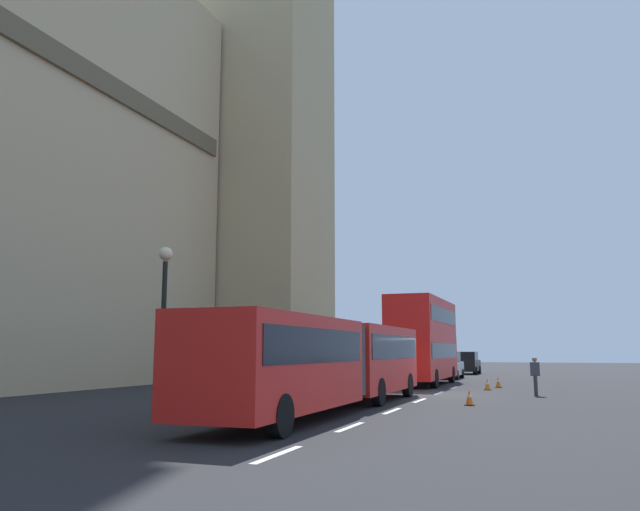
{
  "coord_description": "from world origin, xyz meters",
  "views": [
    {
      "loc": [
        -28.85,
        -5.03,
        1.98
      ],
      "look_at": [
        -0.68,
        5.3,
        6.52
      ],
      "focal_mm": 35.19,
      "sensor_mm": 36.0,
      "label": 1
    }
  ],
  "objects_px": {
    "sedan_lead": "(447,365)",
    "traffic_cone_east": "(498,382)",
    "traffic_cone_middle": "(487,384)",
    "traffic_cone_west": "(469,397)",
    "sedan_trailing": "(467,363)",
    "pedestrian_near_cones": "(535,375)",
    "street_lamp": "(163,316)",
    "articulated_bus": "(330,357)",
    "double_decker_bus": "(423,338)"
  },
  "relations": [
    {
      "from": "sedan_lead",
      "to": "double_decker_bus",
      "type": "bearing_deg",
      "value": 179.86
    },
    {
      "from": "double_decker_bus",
      "to": "traffic_cone_east",
      "type": "distance_m",
      "value": 5.02
    },
    {
      "from": "sedan_lead",
      "to": "traffic_cone_west",
      "type": "distance_m",
      "value": 21.78
    },
    {
      "from": "sedan_lead",
      "to": "sedan_trailing",
      "type": "height_order",
      "value": "same"
    },
    {
      "from": "traffic_cone_middle",
      "to": "traffic_cone_east",
      "type": "relative_size",
      "value": 1.0
    },
    {
      "from": "sedan_trailing",
      "to": "traffic_cone_middle",
      "type": "distance_m",
      "value": 21.67
    },
    {
      "from": "sedan_trailing",
      "to": "street_lamp",
      "type": "height_order",
      "value": "street_lamp"
    },
    {
      "from": "sedan_trailing",
      "to": "pedestrian_near_cones",
      "type": "xyz_separation_m",
      "value": [
        -24.89,
        -6.02,
        -0.0
      ]
    },
    {
      "from": "articulated_bus",
      "to": "traffic_cone_east",
      "type": "relative_size",
      "value": 28.48
    },
    {
      "from": "sedan_lead",
      "to": "articulated_bus",
      "type": "bearing_deg",
      "value": 179.96
    },
    {
      "from": "sedan_lead",
      "to": "traffic_cone_east",
      "type": "relative_size",
      "value": 7.59
    },
    {
      "from": "sedan_trailing",
      "to": "traffic_cone_middle",
      "type": "xyz_separation_m",
      "value": [
        -21.35,
        -3.62,
        -0.63
      ]
    },
    {
      "from": "traffic_cone_west",
      "to": "sedan_trailing",
      "type": "bearing_deg",
      "value": 7.17
    },
    {
      "from": "traffic_cone_west",
      "to": "double_decker_bus",
      "type": "bearing_deg",
      "value": 17.61
    },
    {
      "from": "sedan_lead",
      "to": "traffic_cone_middle",
      "type": "xyz_separation_m",
      "value": [
        -12.02,
        -3.86,
        -0.63
      ]
    },
    {
      "from": "sedan_lead",
      "to": "sedan_trailing",
      "type": "relative_size",
      "value": 1.0
    },
    {
      "from": "double_decker_bus",
      "to": "sedan_lead",
      "type": "height_order",
      "value": "double_decker_bus"
    },
    {
      "from": "sedan_lead",
      "to": "sedan_trailing",
      "type": "bearing_deg",
      "value": -1.43
    },
    {
      "from": "street_lamp",
      "to": "pedestrian_near_cones",
      "type": "height_order",
      "value": "street_lamp"
    },
    {
      "from": "pedestrian_near_cones",
      "to": "sedan_lead",
      "type": "bearing_deg",
      "value": 21.89
    },
    {
      "from": "traffic_cone_west",
      "to": "articulated_bus",
      "type": "bearing_deg",
      "value": 130.53
    },
    {
      "from": "traffic_cone_east",
      "to": "traffic_cone_west",
      "type": "bearing_deg",
      "value": 179.47
    },
    {
      "from": "sedan_lead",
      "to": "traffic_cone_west",
      "type": "relative_size",
      "value": 7.59
    },
    {
      "from": "traffic_cone_west",
      "to": "street_lamp",
      "type": "bearing_deg",
      "value": 127.77
    },
    {
      "from": "traffic_cone_east",
      "to": "pedestrian_near_cones",
      "type": "height_order",
      "value": "pedestrian_near_cones"
    },
    {
      "from": "sedan_trailing",
      "to": "articulated_bus",
      "type": "bearing_deg",
      "value": 179.58
    },
    {
      "from": "sedan_lead",
      "to": "pedestrian_near_cones",
      "type": "relative_size",
      "value": 2.6
    },
    {
      "from": "traffic_cone_west",
      "to": "sedan_lead",
      "type": "bearing_deg",
      "value": 10.84
    },
    {
      "from": "sedan_lead",
      "to": "traffic_cone_middle",
      "type": "distance_m",
      "value": 12.64
    },
    {
      "from": "articulated_bus",
      "to": "traffic_cone_west",
      "type": "height_order",
      "value": "articulated_bus"
    },
    {
      "from": "traffic_cone_east",
      "to": "street_lamp",
      "type": "bearing_deg",
      "value": 154.65
    },
    {
      "from": "traffic_cone_west",
      "to": "pedestrian_near_cones",
      "type": "distance_m",
      "value": 6.25
    },
    {
      "from": "sedan_lead",
      "to": "pedestrian_near_cones",
      "type": "distance_m",
      "value": 16.76
    },
    {
      "from": "double_decker_bus",
      "to": "sedan_lead",
      "type": "bearing_deg",
      "value": -0.14
    },
    {
      "from": "traffic_cone_middle",
      "to": "pedestrian_near_cones",
      "type": "bearing_deg",
      "value": -145.9
    },
    {
      "from": "street_lamp",
      "to": "pedestrian_near_cones",
      "type": "bearing_deg",
      "value": -40.74
    },
    {
      "from": "sedan_trailing",
      "to": "traffic_cone_middle",
      "type": "height_order",
      "value": "sedan_trailing"
    },
    {
      "from": "articulated_bus",
      "to": "pedestrian_near_cones",
      "type": "distance_m",
      "value": 11.28
    },
    {
      "from": "traffic_cone_west",
      "to": "traffic_cone_east",
      "type": "xyz_separation_m",
      "value": [
        11.75,
        -0.11,
        0.0
      ]
    },
    {
      "from": "sedan_lead",
      "to": "traffic_cone_east",
      "type": "xyz_separation_m",
      "value": [
        -9.63,
        -4.2,
        -0.63
      ]
    },
    {
      "from": "traffic_cone_middle",
      "to": "street_lamp",
      "type": "distance_m",
      "value": 18.31
    },
    {
      "from": "traffic_cone_east",
      "to": "pedestrian_near_cones",
      "type": "relative_size",
      "value": 0.34
    },
    {
      "from": "sedan_lead",
      "to": "traffic_cone_middle",
      "type": "bearing_deg",
      "value": -162.21
    },
    {
      "from": "articulated_bus",
      "to": "sedan_trailing",
      "type": "height_order",
      "value": "articulated_bus"
    },
    {
      "from": "double_decker_bus",
      "to": "sedan_trailing",
      "type": "relative_size",
      "value": 2.16
    },
    {
      "from": "sedan_trailing",
      "to": "street_lamp",
      "type": "relative_size",
      "value": 0.83
    },
    {
      "from": "sedan_trailing",
      "to": "traffic_cone_west",
      "type": "xyz_separation_m",
      "value": [
        -30.71,
        -3.86,
        -0.63
      ]
    },
    {
      "from": "double_decker_bus",
      "to": "pedestrian_near_cones",
      "type": "bearing_deg",
      "value": -138.72
    },
    {
      "from": "articulated_bus",
      "to": "traffic_cone_east",
      "type": "bearing_deg",
      "value": -15.46
    },
    {
      "from": "traffic_cone_middle",
      "to": "pedestrian_near_cones",
      "type": "relative_size",
      "value": 0.34
    }
  ]
}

